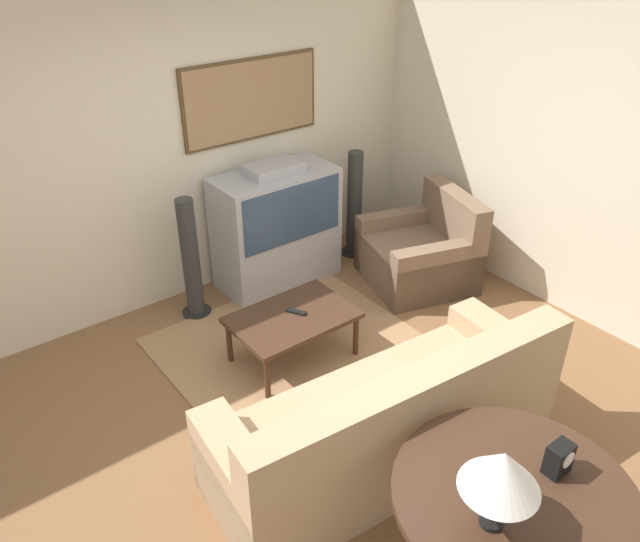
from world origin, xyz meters
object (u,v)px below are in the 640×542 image
console_table (515,503)px  speaker_tower_right (354,207)px  mantel_clock (559,459)px  armchair (421,254)px  table_lamp (502,472)px  speaker_tower_left (191,262)px  coffee_table (293,320)px  couch (389,423)px  tv (277,227)px

console_table → speaker_tower_right: speaker_tower_right is taller
mantel_clock → armchair: bearing=56.4°
table_lamp → speaker_tower_left: size_ratio=0.41×
coffee_table → speaker_tower_right: 1.85m
armchair → console_table: bearing=-20.8°
couch → tv: bearing=-102.2°
console_table → speaker_tower_right: size_ratio=1.09×
armchair → console_table: armchair is taller
table_lamp → speaker_tower_right: (2.01, 3.32, -0.54)m
tv → couch: 2.46m
tv → table_lamp: tv is taller
table_lamp → mantel_clock: table_lamp is taller
tv → speaker_tower_left: tv is taller
armchair → speaker_tower_right: 0.86m
mantel_clock → speaker_tower_left: size_ratio=0.16×
tv → speaker_tower_left: size_ratio=1.07×
armchair → coffee_table: (-1.67, -0.24, 0.09)m
coffee_table → table_lamp: (-0.49, -2.27, 0.69)m
couch → table_lamp: bearing=76.1°
mantel_clock → speaker_tower_right: speaker_tower_right is taller
coffee_table → mantel_clock: mantel_clock is taller
tv → armchair: 1.40m
couch → speaker_tower_left: speaker_tower_left is taller
armchair → table_lamp: 3.41m
table_lamp → mantel_clock: (0.50, -0.00, -0.25)m
speaker_tower_left → speaker_tower_right: 1.82m
couch → armchair: size_ratio=2.05×
tv → mantel_clock: bearing=-100.1°
tv → armchair: size_ratio=1.03×
armchair → coffee_table: size_ratio=1.22×
table_lamp → speaker_tower_right: 3.92m
table_lamp → mantel_clock: 0.56m
coffee_table → table_lamp: bearing=-102.3°
couch → speaker_tower_left: (-0.18, 2.29, 0.20)m
couch → armchair: (1.81, 1.48, -0.04)m
couch → mantel_clock: 1.15m
mantel_clock → speaker_tower_right: (1.51, 3.32, -0.29)m
tv → speaker_tower_left: 0.91m
table_lamp → armchair: bearing=49.3°
armchair → table_lamp: table_lamp is taller
tv → console_table: 3.45m
console_table → speaker_tower_right: bearing=61.6°
tv → speaker_tower_right: 0.91m
coffee_table → console_table: console_table is taller
couch → speaker_tower_left: 2.31m
speaker_tower_right → tv: bearing=177.2°
table_lamp → couch: bearing=70.8°
coffee_table → tv: bearing=61.3°
coffee_table → mantel_clock: (0.00, -2.27, 0.43)m
armchair → speaker_tower_left: bearing=-95.1°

